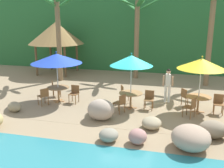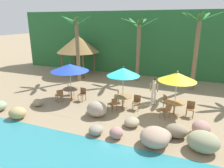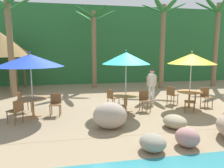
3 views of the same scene
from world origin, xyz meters
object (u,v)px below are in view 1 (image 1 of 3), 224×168
at_px(umbrella_teal, 131,61).
at_px(palm_tree_third, 211,24).
at_px(chair_teal_seaward, 149,98).
at_px(chair_blue_left, 44,95).
at_px(dining_table_blue, 58,90).
at_px(palapa_hut, 56,33).
at_px(chair_yellow_left, 191,106).
at_px(chair_yellow_inland, 186,96).
at_px(chair_blue_inland, 55,87).
at_px(chair_teal_left, 121,102).
at_px(dining_table_yellow, 198,99).
at_px(palm_tree_nearest, 58,24).
at_px(chair_blue_seaward, 74,93).
at_px(dining_table_teal, 131,95).
at_px(waiter_in_white, 168,83).
at_px(chair_teal_inland, 124,92).
at_px(umbrella_blue, 56,58).
at_px(chair_yellow_seaward, 218,103).
at_px(umbrella_yellow, 202,64).
at_px(palm_tree_second, 137,26).

relative_size(umbrella_teal, palm_tree_third, 0.45).
height_order(chair_teal_seaward, palm_tree_third, palm_tree_third).
bearing_deg(chair_blue_left, dining_table_blue, 61.83).
bearing_deg(palapa_hut, chair_yellow_left, -35.92).
bearing_deg(chair_yellow_inland, chair_blue_inland, -178.86).
height_order(umbrella_teal, chair_teal_left, umbrella_teal).
bearing_deg(dining_table_yellow, palm_tree_nearest, 154.99).
bearing_deg(chair_blue_seaward, chair_teal_seaward, -0.24).
xyz_separation_m(umbrella_teal, dining_table_teal, (0.00, 0.00, -1.64)).
xyz_separation_m(umbrella_teal, waiter_in_white, (1.63, 1.27, -1.27)).
distance_m(chair_teal_inland, chair_yellow_left, 3.41).
distance_m(umbrella_blue, palapa_hut, 6.86).
bearing_deg(palm_tree_third, umbrella_teal, -126.88).
bearing_deg(chair_teal_left, umbrella_teal, 68.60).
bearing_deg(dining_table_teal, umbrella_teal, -150.26).
xyz_separation_m(chair_yellow_left, palapa_hut, (-9.37, 6.78, 2.46)).
height_order(dining_table_blue, chair_blue_seaward, chair_blue_seaward).
bearing_deg(chair_teal_inland, palapa_hut, 138.75).
relative_size(chair_yellow_seaward, chair_yellow_inland, 1.00).
bearing_deg(dining_table_blue, chair_blue_seaward, 2.24).
bearing_deg(umbrella_yellow, chair_yellow_seaward, 2.68).
bearing_deg(palapa_hut, chair_teal_left, -47.62).
relative_size(chair_blue_left, chair_teal_inland, 1.00).
height_order(chair_blue_seaward, palm_tree_nearest, palm_tree_nearest).
bearing_deg(chair_yellow_inland, chair_blue_left, -166.73).
relative_size(chair_yellow_seaward, chair_yellow_left, 1.00).
xyz_separation_m(palm_tree_nearest, waiter_in_white, (7.12, -2.88, -2.71)).
xyz_separation_m(palm_tree_nearest, palm_tree_third, (9.33, 0.97, 0.05)).
height_order(chair_blue_seaward, chair_teal_seaward, same).
relative_size(chair_blue_inland, palm_tree_nearest, 0.16).
bearing_deg(chair_yellow_seaward, umbrella_teal, -176.71).
distance_m(palm_tree_nearest, waiter_in_white, 8.15).
bearing_deg(palapa_hut, chair_yellow_seaward, -29.44).
relative_size(umbrella_blue, chair_teal_left, 2.92).
bearing_deg(chair_yellow_seaward, umbrella_yellow, -177.32).
bearing_deg(palapa_hut, chair_blue_left, -69.52).
xyz_separation_m(chair_teal_inland, waiter_in_white, (2.09, 0.55, 0.47)).
height_order(chair_blue_inland, palapa_hut, palapa_hut).
bearing_deg(chair_yellow_seaward, chair_yellow_inland, 155.45).
xyz_separation_m(chair_teal_seaward, chair_yellow_inland, (1.65, 0.79, 0.00)).
height_order(umbrella_teal, chair_teal_seaward, umbrella_teal).
bearing_deg(palm_tree_second, chair_teal_left, -86.61).
bearing_deg(palm_tree_third, umbrella_yellow, -99.36).
relative_size(palm_tree_nearest, palm_tree_second, 1.03).
bearing_deg(chair_teal_inland, chair_yellow_left, -22.88).
bearing_deg(chair_yellow_seaward, chair_blue_left, -173.39).
relative_size(chair_teal_left, chair_yellow_left, 1.00).
bearing_deg(waiter_in_white, chair_yellow_seaward, -25.00).
xyz_separation_m(chair_yellow_inland, palm_tree_nearest, (-7.99, 3.30, 3.18)).
relative_size(dining_table_teal, chair_yellow_left, 1.26).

